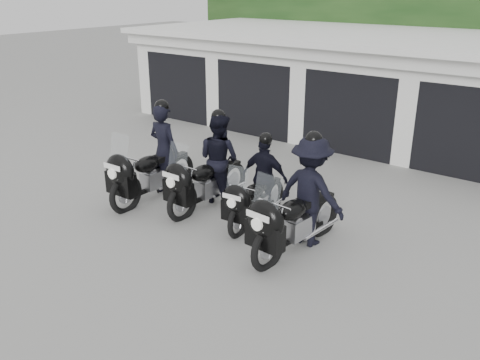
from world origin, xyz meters
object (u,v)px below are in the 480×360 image
Objects in this scene: police_bike_a at (153,160)px; police_bike_d at (304,199)px; police_bike_b at (212,165)px; police_bike_c at (261,184)px.

police_bike_a reaches higher than police_bike_d.
police_bike_d reaches higher than police_bike_b.
police_bike_a is 3.66m from police_bike_d.
police_bike_c is at bearing 0.99° from police_bike_b.
police_bike_d is (2.44, -0.45, 0.04)m from police_bike_b.
police_bike_b is 0.97× the size of police_bike_d.
police_bike_a is at bearing -174.40° from police_bike_d.
police_bike_d is at bearing -0.73° from police_bike_a.
police_bike_c is (2.44, 0.48, -0.10)m from police_bike_a.
police_bike_c is 0.84× the size of police_bike_d.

